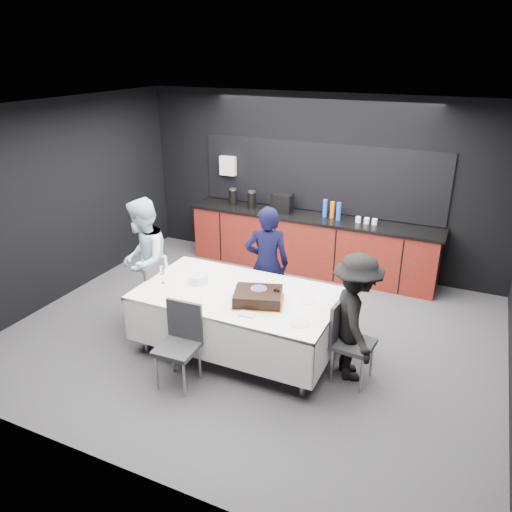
{
  "coord_description": "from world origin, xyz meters",
  "views": [
    {
      "loc": [
        2.37,
        -5.02,
        3.42
      ],
      "look_at": [
        0.0,
        0.1,
        1.05
      ],
      "focal_mm": 35.0,
      "sensor_mm": 36.0,
      "label": 1
    }
  ],
  "objects": [
    {
      "name": "party_table",
      "position": [
        0.0,
        -0.4,
        0.64
      ],
      "size": [
        2.32,
        1.32,
        0.78
      ],
      "color": "#99999E",
      "rests_on": "ground"
    },
    {
      "name": "person_left",
      "position": [
        -1.47,
        -0.21,
        0.84
      ],
      "size": [
        0.89,
        0.99,
        1.67
      ],
      "primitive_type": "imported",
      "rotation": [
        0.0,
        0.0,
        -1.19
      ],
      "color": "#C5E2F8",
      "rests_on": "ground"
    },
    {
      "name": "person_center",
      "position": [
        -0.0,
        0.45,
        0.79
      ],
      "size": [
        0.68,
        0.58,
        1.59
      ],
      "primitive_type": "imported",
      "rotation": [
        0.0,
        0.0,
        3.55
      ],
      "color": "black",
      "rests_on": "ground"
    },
    {
      "name": "fork_pile",
      "position": [
        0.33,
        -0.84,
        0.79
      ],
      "size": [
        0.17,
        0.12,
        0.03
      ],
      "primitive_type": "cube",
      "rotation": [
        0.0,
        0.0,
        0.07
      ],
      "color": "white",
      "rests_on": "party_table"
    },
    {
      "name": "person_right",
      "position": [
        1.37,
        -0.32,
        0.73
      ],
      "size": [
        0.91,
        1.09,
        1.46
      ],
      "primitive_type": "imported",
      "rotation": [
        0.0,
        0.0,
        2.04
      ],
      "color": "black",
      "rests_on": "ground"
    },
    {
      "name": "champagne_flute",
      "position": [
        -0.94,
        -0.56,
        0.94
      ],
      "size": [
        0.06,
        0.06,
        0.22
      ],
      "color": "white",
      "rests_on": "party_table"
    },
    {
      "name": "kitchenette",
      "position": [
        -0.02,
        2.22,
        0.54
      ],
      "size": [
        4.1,
        0.64,
        2.05
      ],
      "color": "#5F150F",
      "rests_on": "ground"
    },
    {
      "name": "ground",
      "position": [
        0.0,
        0.0,
        0.0
      ],
      "size": [
        6.0,
        6.0,
        0.0
      ],
      "primitive_type": "plane",
      "color": "#48474C",
      "rests_on": "ground"
    },
    {
      "name": "room_shell",
      "position": [
        0.0,
        0.0,
        1.86
      ],
      "size": [
        6.04,
        5.04,
        2.82
      ],
      "color": "white",
      "rests_on": "ground"
    },
    {
      "name": "plate_stack",
      "position": [
        -0.56,
        -0.35,
        0.83
      ],
      "size": [
        0.24,
        0.24,
        0.1
      ],
      "primitive_type": "cylinder",
      "color": "white",
      "rests_on": "party_table"
    },
    {
      "name": "chair_right",
      "position": [
        1.31,
        -0.39,
        0.53
      ],
      "size": [
        0.46,
        0.46,
        0.92
      ],
      "color": "#2F2F34",
      "rests_on": "ground"
    },
    {
      "name": "chair_near",
      "position": [
        -0.3,
        -1.19,
        0.53
      ],
      "size": [
        0.44,
        0.44,
        0.92
      ],
      "color": "#2F2F34",
      "rests_on": "ground"
    },
    {
      "name": "loose_plate_right_a",
      "position": [
        0.8,
        -0.25,
        0.78
      ],
      "size": [
        0.21,
        0.21,
        0.01
      ],
      "primitive_type": "cylinder",
      "color": "white",
      "rests_on": "party_table"
    },
    {
      "name": "loose_plate_right_b",
      "position": [
        0.9,
        -0.76,
        0.78
      ],
      "size": [
        0.21,
        0.21,
        0.01
      ],
      "primitive_type": "cylinder",
      "color": "white",
      "rests_on": "party_table"
    },
    {
      "name": "chair_left",
      "position": [
        -1.29,
        -0.4,
        0.53
      ],
      "size": [
        0.44,
        0.44,
        0.92
      ],
      "color": "#2F2F34",
      "rests_on": "ground"
    },
    {
      "name": "loose_plate_near",
      "position": [
        -0.32,
        -0.83,
        0.78
      ],
      "size": [
        0.18,
        0.18,
        0.01
      ],
      "primitive_type": "cylinder",
      "color": "white",
      "rests_on": "party_table"
    },
    {
      "name": "loose_plate_far",
      "position": [
        0.08,
        -0.09,
        0.78
      ],
      "size": [
        0.2,
        0.2,
        0.01
      ],
      "primitive_type": "cylinder",
      "color": "white",
      "rests_on": "party_table"
    },
    {
      "name": "cake_assembly",
      "position": [
        0.31,
        -0.52,
        0.85
      ],
      "size": [
        0.68,
        0.62,
        0.18
      ],
      "color": "gold",
      "rests_on": "party_table"
    }
  ]
}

